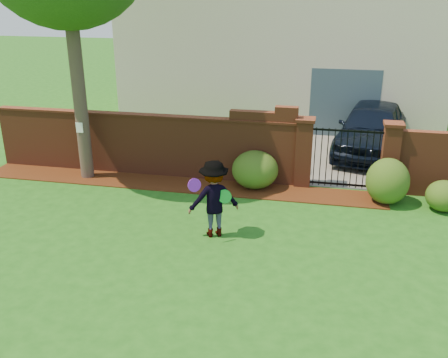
% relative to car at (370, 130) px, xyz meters
% --- Properties ---
extents(ground, '(80.00, 80.00, 0.01)m').
position_rel_car_xyz_m(ground, '(-4.31, -7.05, -0.82)').
color(ground, '#1F5A16').
rests_on(ground, ground).
extents(mulch_bed, '(11.10, 1.08, 0.03)m').
position_rel_car_xyz_m(mulch_bed, '(-5.26, -3.71, -0.80)').
color(mulch_bed, '#3B1A0A').
rests_on(mulch_bed, ground).
extents(brick_wall, '(8.70, 0.31, 2.16)m').
position_rel_car_xyz_m(brick_wall, '(-6.32, -3.05, 0.11)').
color(brick_wall, brown).
rests_on(brick_wall, ground).
extents(pillar_left, '(0.50, 0.50, 1.88)m').
position_rel_car_xyz_m(pillar_left, '(-1.91, -3.05, 0.14)').
color(pillar_left, brown).
rests_on(pillar_left, ground).
extents(pillar_right, '(0.50, 0.50, 1.88)m').
position_rel_car_xyz_m(pillar_right, '(0.29, -3.05, 0.14)').
color(pillar_right, brown).
rests_on(pillar_right, ground).
extents(iron_gate, '(1.78, 0.03, 1.60)m').
position_rel_car_xyz_m(iron_gate, '(-0.81, -3.05, 0.04)').
color(iron_gate, black).
rests_on(iron_gate, ground).
extents(driveway, '(3.20, 8.00, 0.01)m').
position_rel_car_xyz_m(driveway, '(-0.81, 0.95, -0.81)').
color(driveway, slate).
rests_on(driveway, ground).
extents(house, '(12.40, 6.40, 6.30)m').
position_rel_car_xyz_m(house, '(-3.30, 4.95, 2.34)').
color(house, beige).
rests_on(house, ground).
extents(car, '(2.86, 5.09, 1.63)m').
position_rel_car_xyz_m(car, '(0.00, 0.00, 0.00)').
color(car, black).
rests_on(car, ground).
extents(paper_notice, '(0.20, 0.01, 0.28)m').
position_rel_car_xyz_m(paper_notice, '(-7.91, -3.84, 0.68)').
color(paper_notice, white).
rests_on(paper_notice, tree).
extents(shrub_left, '(1.24, 1.24, 1.01)m').
position_rel_car_xyz_m(shrub_left, '(-3.14, -3.45, -0.31)').
color(shrub_left, '#264D17').
rests_on(shrub_left, ground).
extents(shrub_middle, '(1.06, 1.06, 1.16)m').
position_rel_car_xyz_m(shrub_middle, '(0.21, -3.79, -0.24)').
color(shrub_middle, '#264D17').
rests_on(shrub_middle, ground).
extents(shrub_right, '(0.84, 0.84, 0.75)m').
position_rel_car_xyz_m(shrub_right, '(1.52, -3.97, -0.44)').
color(shrub_right, '#264D17').
rests_on(shrub_right, ground).
extents(man, '(1.27, 1.04, 1.71)m').
position_rel_car_xyz_m(man, '(-3.60, -6.37, 0.04)').
color(man, gray).
rests_on(man, ground).
extents(frisbee_purple, '(0.28, 0.24, 0.28)m').
position_rel_car_xyz_m(frisbee_purple, '(-3.90, -6.78, 0.50)').
color(frisbee_purple, purple).
rests_on(frisbee_purple, man).
extents(frisbee_green, '(0.30, 0.08, 0.30)m').
position_rel_car_xyz_m(frisbee_green, '(-3.35, -6.45, 0.16)').
color(frisbee_green, green).
rests_on(frisbee_green, man).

